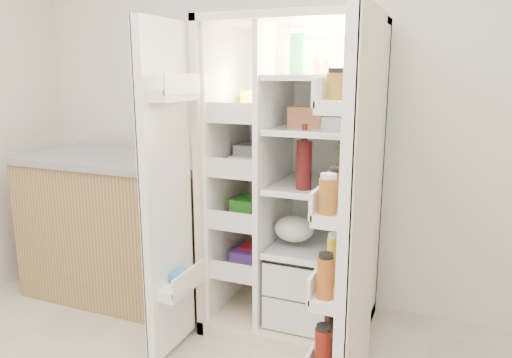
% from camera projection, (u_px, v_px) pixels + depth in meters
% --- Properties ---
extents(wall_back, '(4.00, 0.02, 2.70)m').
position_uv_depth(wall_back, '(302.00, 97.00, 3.08)').
color(wall_back, silver).
rests_on(wall_back, floor).
extents(refrigerator, '(0.92, 0.70, 1.80)m').
position_uv_depth(refrigerator, '(298.00, 204.00, 2.87)').
color(refrigerator, beige).
rests_on(refrigerator, floor).
extents(freezer_door, '(0.15, 0.40, 1.72)m').
position_uv_depth(freezer_door, '(167.00, 195.00, 2.48)').
color(freezer_door, white).
rests_on(freezer_door, floor).
extents(fridge_door, '(0.17, 0.58, 1.72)m').
position_uv_depth(fridge_door, '(354.00, 227.00, 2.04)').
color(fridge_door, white).
rests_on(fridge_door, floor).
extents(kitchen_counter, '(1.33, 0.71, 0.97)m').
position_uv_depth(kitchen_counter, '(125.00, 226.00, 3.28)').
color(kitchen_counter, '#A38351').
rests_on(kitchen_counter, floor).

